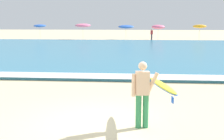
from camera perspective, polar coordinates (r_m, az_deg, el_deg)
ground_plane at (r=8.53m, az=-2.67°, el=-9.73°), size 160.00×160.00×0.00m
sea at (r=27.89m, az=2.79°, el=3.64°), size 120.00×28.00×0.14m
surf_foam at (r=14.62m, az=0.66°, el=-1.13°), size 120.00×1.44×0.01m
surfer_with_board at (r=7.98m, az=7.25°, el=-3.45°), size 1.12×2.84×1.73m
beach_umbrella_0 at (r=45.43m, az=-13.14°, el=7.91°), size 1.75×1.76×2.17m
beach_umbrella_1 at (r=43.59m, az=-5.37°, el=8.17°), size 2.18×2.20×2.31m
beach_umbrella_2 at (r=44.51m, az=2.59°, el=7.95°), size 2.20×2.22×2.11m
beach_umbrella_3 at (r=44.51m, az=8.50°, el=7.86°), size 1.85×1.86×2.11m
beach_umbrella_4 at (r=44.79m, az=15.81°, el=7.74°), size 1.84×1.87×2.19m
beachgoer_near_row_left at (r=42.74m, az=7.31°, el=6.54°), size 0.32×0.20×1.58m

